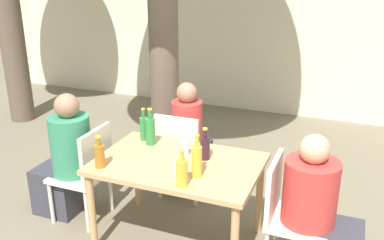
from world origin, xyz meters
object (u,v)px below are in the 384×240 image
person_seated_0 (65,162)px  wine_bottle_5 (205,147)px  person_seated_2 (190,142)px  amber_bottle_0 (100,155)px  drinking_glass_1 (179,167)px  green_bottle_3 (144,128)px  oil_cruet_2 (182,172)px  green_bottle_4 (150,131)px  patio_chair_0 (87,169)px  patio_chair_2 (181,151)px  dining_table_front (178,171)px  person_seated_1 (320,216)px  drinking_glass_0 (185,148)px  patio_chair_1 (287,210)px  oil_cruet_1 (197,160)px

person_seated_0 → wine_bottle_5: (1.29, 0.13, 0.31)m
person_seated_2 → amber_bottle_0: person_seated_2 is taller
person_seated_0 → drinking_glass_1: size_ratio=11.86×
person_seated_0 → green_bottle_3: person_seated_0 is taller
oil_cruet_2 → green_bottle_4: size_ratio=0.84×
green_bottle_3 → drinking_glass_1: green_bottle_3 is taller
patio_chair_0 → person_seated_2: bearing=145.5°
patio_chair_2 → person_seated_2: (0.00, 0.24, 0.00)m
dining_table_front → oil_cruet_2: oil_cruet_2 is taller
person_seated_0 → person_seated_1: 2.23m
green_bottle_4 → drinking_glass_0: size_ratio=2.67×
patio_chair_1 → green_bottle_4: green_bottle_4 is taller
patio_chair_0 → green_bottle_4: green_bottle_4 is taller
patio_chair_0 → green_bottle_3: size_ratio=3.02×
patio_chair_0 → patio_chair_1: same height
oil_cruet_1 → green_bottle_3: oil_cruet_1 is taller
patio_chair_0 → wine_bottle_5: bearing=96.9°
dining_table_front → oil_cruet_2: bearing=-62.2°
drinking_glass_0 → drinking_glass_1: bearing=-74.9°
drinking_glass_1 → person_seated_0: bearing=171.6°
dining_table_front → oil_cruet_1: bearing=-37.2°
dining_table_front → patio_chair_1: 0.90m
drinking_glass_0 → green_bottle_3: bearing=161.3°
dining_table_front → person_seated_2: person_seated_2 is taller
patio_chair_2 → drinking_glass_1: bearing=112.3°
person_seated_0 → person_seated_1: person_seated_0 is taller
dining_table_front → drinking_glass_0: bearing=90.5°
dining_table_front → patio_chair_2: 0.73m
patio_chair_0 → wine_bottle_5: (1.06, 0.13, 0.34)m
patio_chair_0 → oil_cruet_2: oil_cruet_2 is taller
oil_cruet_1 → green_bottle_4: (-0.59, 0.40, -0.00)m
oil_cruet_1 → green_bottle_4: 0.71m
patio_chair_0 → amber_bottle_0: amber_bottle_0 is taller
dining_table_front → amber_bottle_0: 0.63m
drinking_glass_0 → patio_chair_0: bearing=-170.7°
dining_table_front → oil_cruet_1: size_ratio=3.94×
drinking_glass_1 → person_seated_2: bearing=107.7°
oil_cruet_1 → green_bottle_4: oil_cruet_1 is taller
patio_chair_1 → oil_cruet_1: (-0.66, -0.17, 0.36)m
oil_cruet_2 → patio_chair_2: bearing=113.6°
wine_bottle_5 → oil_cruet_1: bearing=-81.0°
patio_chair_1 → person_seated_0: size_ratio=0.75×
oil_cruet_1 → patio_chair_1: bearing=14.7°
green_bottle_3 → person_seated_2: bearing=71.7°
green_bottle_3 → green_bottle_4: size_ratio=0.90×
oil_cruet_2 → drinking_glass_1: size_ratio=2.78×
patio_chair_2 → green_bottle_4: size_ratio=2.72×
person_seated_2 → oil_cruet_1: size_ratio=3.49×
person_seated_0 → oil_cruet_1: size_ratio=3.58×
patio_chair_0 → person_seated_0: 0.23m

